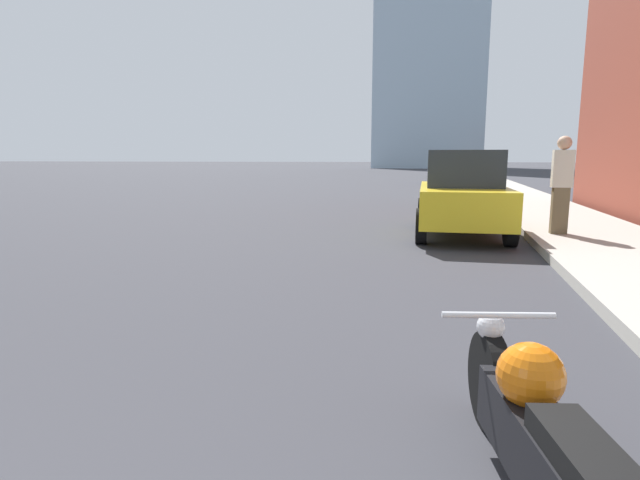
{
  "coord_description": "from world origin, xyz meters",
  "views": [
    {
      "loc": [
        2.22,
        0.98,
        1.57
      ],
      "look_at": [
        1.11,
        5.4,
        0.82
      ],
      "focal_mm": 28.0,
      "sensor_mm": 36.0,
      "label": 1
    }
  ],
  "objects_px": {
    "motorcycle": "(546,445)",
    "parked_car_yellow": "(462,194)",
    "parked_car_blue": "(453,170)",
    "parked_car_green": "(453,166)",
    "pedestrian": "(562,183)",
    "parked_car_white": "(457,176)"
  },
  "relations": [
    {
      "from": "parked_car_yellow",
      "to": "parked_car_blue",
      "type": "xyz_separation_m",
      "value": [
        0.09,
        20.94,
        -0.01
      ]
    },
    {
      "from": "motorcycle",
      "to": "parked_car_white",
      "type": "height_order",
      "value": "parked_car_white"
    },
    {
      "from": "pedestrian",
      "to": "parked_car_green",
      "type": "bearing_deg",
      "value": 92.74
    },
    {
      "from": "parked_car_yellow",
      "to": "parked_car_green",
      "type": "xyz_separation_m",
      "value": [
        0.19,
        32.8,
        0.04
      ]
    },
    {
      "from": "parked_car_white",
      "to": "parked_car_blue",
      "type": "distance_m",
      "value": 10.58
    },
    {
      "from": "motorcycle",
      "to": "pedestrian",
      "type": "relative_size",
      "value": 1.21
    },
    {
      "from": "motorcycle",
      "to": "parked_car_yellow",
      "type": "distance_m",
      "value": 8.39
    },
    {
      "from": "parked_car_yellow",
      "to": "parked_car_blue",
      "type": "distance_m",
      "value": 20.94
    },
    {
      "from": "parked_car_blue",
      "to": "parked_car_green",
      "type": "distance_m",
      "value": 11.86
    },
    {
      "from": "parked_car_yellow",
      "to": "pedestrian",
      "type": "distance_m",
      "value": 1.82
    },
    {
      "from": "parked_car_yellow",
      "to": "parked_car_green",
      "type": "distance_m",
      "value": 32.8
    },
    {
      "from": "motorcycle",
      "to": "pedestrian",
      "type": "xyz_separation_m",
      "value": [
        1.65,
        8.05,
        0.74
      ]
    },
    {
      "from": "parked_car_white",
      "to": "pedestrian",
      "type": "distance_m",
      "value": 10.82
    },
    {
      "from": "parked_car_green",
      "to": "parked_car_yellow",
      "type": "bearing_deg",
      "value": -86.56
    },
    {
      "from": "parked_car_white",
      "to": "parked_car_blue",
      "type": "height_order",
      "value": "parked_car_white"
    },
    {
      "from": "parked_car_blue",
      "to": "parked_car_green",
      "type": "relative_size",
      "value": 0.94
    },
    {
      "from": "motorcycle",
      "to": "pedestrian",
      "type": "distance_m",
      "value": 8.25
    },
    {
      "from": "parked_car_blue",
      "to": "pedestrian",
      "type": "height_order",
      "value": "pedestrian"
    },
    {
      "from": "parked_car_yellow",
      "to": "motorcycle",
      "type": "bearing_deg",
      "value": -91.33
    },
    {
      "from": "parked_car_white",
      "to": "parked_car_blue",
      "type": "bearing_deg",
      "value": 94.96
    },
    {
      "from": "motorcycle",
      "to": "parked_car_green",
      "type": "relative_size",
      "value": 0.47
    },
    {
      "from": "parked_car_yellow",
      "to": "pedestrian",
      "type": "bearing_deg",
      "value": -12.73
    }
  ]
}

